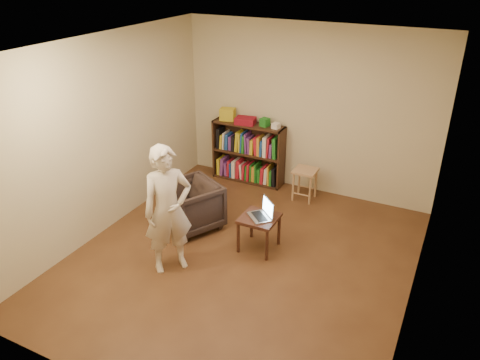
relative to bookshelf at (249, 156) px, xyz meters
The scene contains 15 objects.
floor 2.32m from the bookshelf, 66.68° to the right, with size 4.50×4.50×0.00m, color #442716.
ceiling 3.14m from the bookshelf, 66.68° to the right, with size 4.50×4.50×0.00m, color white.
wall_back 1.26m from the bookshelf, ahead, with size 4.00×4.00×0.00m, color #C0B391.
wall_left 2.52m from the bookshelf, 117.66° to the right, with size 4.50×4.50×0.00m, color #C0B391.
wall_right 3.68m from the bookshelf, 35.81° to the right, with size 4.50×4.50×0.00m, color #C0B391.
bookshelf is the anchor object (origin of this frame).
box_yellow 0.76m from the bookshelf, behind, with size 0.24×0.17×0.19m, color gold.
red_cloth 0.62m from the bookshelf, 138.67° to the right, with size 0.31×0.23×0.10m, color maroon.
box_green 0.68m from the bookshelf, ahead, with size 0.13×0.13×0.13m, color #1E7320.
box_white 0.77m from the bookshelf, ahead, with size 0.11×0.11×0.09m, color silver.
stool 1.09m from the bookshelf, 11.84° to the right, with size 0.34×0.34×0.50m.
armchair 1.72m from the bookshelf, 92.04° to the right, with size 0.71×0.73×0.67m, color #322521.
side_table 2.03m from the bookshelf, 60.63° to the right, with size 0.46×0.46×0.47m.
laptop 2.03m from the bookshelf, 59.31° to the right, with size 0.39×0.39×0.24m.
person 2.64m from the bookshelf, 85.35° to the right, with size 0.58×0.38×1.58m, color beige.
Camera 1 is at (2.15, -4.33, 3.47)m, focal length 35.00 mm.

